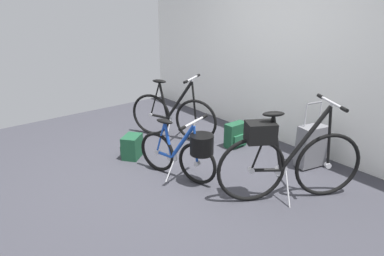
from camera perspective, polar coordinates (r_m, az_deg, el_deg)
ground_plane at (r=3.99m, az=-3.77°, el=-8.39°), size 6.05×6.05×0.00m
back_wall at (r=4.89m, az=15.39°, el=13.62°), size 6.05×0.10×2.77m
folding_bike_foreground at (r=3.77m, az=-1.12°, el=-3.89°), size 1.03×0.52×0.76m
display_bike_left at (r=4.95m, az=-3.33°, el=2.22°), size 1.24×0.73×0.96m
display_bike_right at (r=3.49m, az=15.62°, el=-5.02°), size 0.83×1.33×1.06m
rolling_suitcase at (r=4.36m, az=19.79°, el=-2.88°), size 0.26×0.39×0.83m
backpack_on_floor at (r=4.47m, az=-10.27°, el=-3.17°), size 0.33×0.35×0.30m
handbag_on_floor at (r=4.75m, az=7.51°, el=-1.23°), size 0.18×0.31×0.35m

